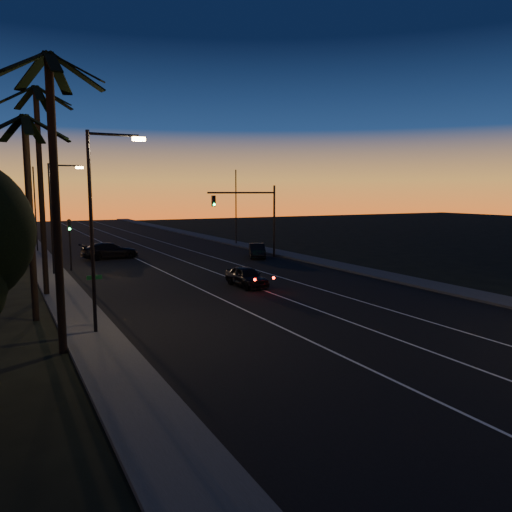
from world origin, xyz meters
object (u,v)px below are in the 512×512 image
lead_car (247,277)px  cross_car (110,251)px  signal_mast (253,209)px  right_car (257,251)px

lead_car → cross_car: cross_car is taller
signal_mast → cross_car: (-12.36, 5.93, -3.99)m
lead_car → signal_mast: bearing=61.3°
signal_mast → lead_car: bearing=-118.7°
lead_car → cross_car: bearing=105.8°
signal_mast → lead_car: (-7.03, -12.84, -4.08)m
signal_mast → right_car: 4.12m
right_car → cross_car: (-12.88, 5.81, 0.10)m
lead_car → right_car: 15.00m
signal_mast → cross_car: bearing=154.4°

